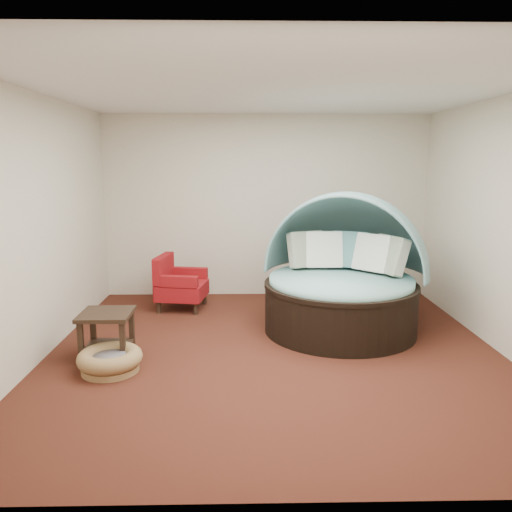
{
  "coord_description": "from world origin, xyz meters",
  "views": [
    {
      "loc": [
        -0.32,
        -5.25,
        2.08
      ],
      "look_at": [
        -0.19,
        0.6,
        0.98
      ],
      "focal_mm": 35.0,
      "sensor_mm": 36.0,
      "label": 1
    }
  ],
  "objects_px": {
    "pet_basket": "(110,360)",
    "red_armchair": "(178,284)",
    "canopy_daybed": "(343,266)",
    "side_table": "(107,329)"
  },
  "relations": [
    {
      "from": "pet_basket",
      "to": "side_table",
      "type": "bearing_deg",
      "value": 108.14
    },
    {
      "from": "canopy_daybed",
      "to": "pet_basket",
      "type": "distance_m",
      "value": 2.97
    },
    {
      "from": "canopy_daybed",
      "to": "side_table",
      "type": "distance_m",
      "value": 2.9
    },
    {
      "from": "red_armchair",
      "to": "side_table",
      "type": "bearing_deg",
      "value": -96.59
    },
    {
      "from": "canopy_daybed",
      "to": "side_table",
      "type": "relative_size",
      "value": 4.64
    },
    {
      "from": "pet_basket",
      "to": "red_armchair",
      "type": "height_order",
      "value": "red_armchair"
    },
    {
      "from": "red_armchair",
      "to": "side_table",
      "type": "distance_m",
      "value": 1.93
    },
    {
      "from": "canopy_daybed",
      "to": "pet_basket",
      "type": "bearing_deg",
      "value": -130.8
    },
    {
      "from": "side_table",
      "to": "pet_basket",
      "type": "bearing_deg",
      "value": -71.86
    },
    {
      "from": "canopy_daybed",
      "to": "side_table",
      "type": "height_order",
      "value": "canopy_daybed"
    }
  ]
}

